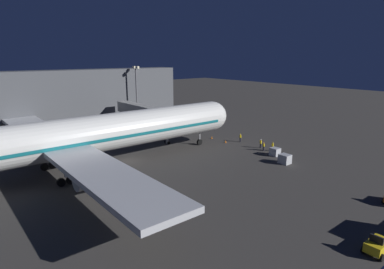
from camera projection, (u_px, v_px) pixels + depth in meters
The scene contains 14 objects.
ground_plane at pixel (128, 161), 56.86m from camera, with size 320.00×320.00×0.00m, color #383533.
airliner_at_gate at pixel (61, 140), 48.73m from camera, with size 58.98×69.69×18.55m.
jet_bridge at pixel (149, 113), 72.04m from camera, with size 22.59×3.40×7.30m.
terminal_wall at pixel (23, 105), 72.56m from camera, with size 6.00×80.00×14.87m, color #4C4F54.
apron_floodlight_mast at pixel (137, 91), 84.15m from camera, with size 2.90×0.50×15.60m.
baggage_tug_spare at pixel (377, 246), 30.09m from camera, with size 1.86×2.72×1.95m.
baggage_container_near_belt at pixel (285, 159), 55.38m from camera, with size 1.81×1.61×1.62m, color #B7BABF.
baggage_container_mid_row at pixel (275, 152), 59.84m from camera, with size 1.63×1.52×1.47m, color #B7BABF.
ground_crew_near_nose_gear at pixel (261, 143), 64.57m from camera, with size 0.40×0.40×1.88m.
ground_crew_by_belt_loader at pixel (273, 146), 62.55m from camera, with size 0.40×0.40×1.85m.
ground_crew_marshaller_fwd at pixel (264, 146), 62.79m from camera, with size 0.40×0.40×1.72m.
ground_crew_walking_aft at pixel (240, 137), 69.25m from camera, with size 0.40×0.40×1.82m.
traffic_cone_nose_port at pixel (226, 141), 68.88m from camera, with size 0.36×0.36×0.55m, color orange.
traffic_cone_nose_starboard at pixel (212, 137), 72.19m from camera, with size 0.36×0.36×0.55m, color orange.
Camera 1 is at (-49.12, 25.40, 18.12)m, focal length 29.96 mm.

